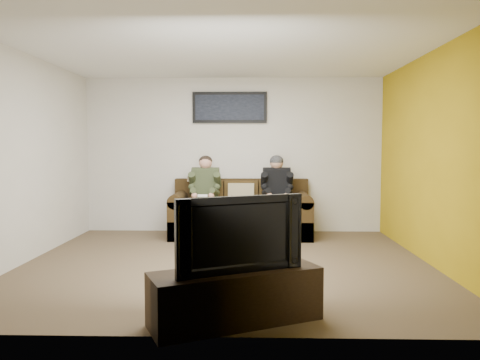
{
  "coord_description": "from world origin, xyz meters",
  "views": [
    {
      "loc": [
        0.32,
        -5.68,
        1.43
      ],
      "look_at": [
        0.14,
        1.2,
        0.95
      ],
      "focal_mm": 35.0,
      "sensor_mm": 36.0,
      "label": 1
    }
  ],
  "objects_px": {
    "cat": "(246,204)",
    "framed_poster": "(230,107)",
    "sofa": "(241,215)",
    "television": "(236,233)",
    "person_left": "(205,192)",
    "tv_stand": "(236,296)",
    "person_right": "(277,192)"
  },
  "relations": [
    {
      "from": "sofa",
      "to": "tv_stand",
      "type": "xyz_separation_m",
      "value": [
        0.05,
        -3.78,
        -0.12
      ]
    },
    {
      "from": "tv_stand",
      "to": "person_left",
      "type": "bearing_deg",
      "value": 74.96
    },
    {
      "from": "tv_stand",
      "to": "television",
      "type": "bearing_deg",
      "value": 0.0
    },
    {
      "from": "person_left",
      "to": "tv_stand",
      "type": "distance_m",
      "value": 3.68
    },
    {
      "from": "person_left",
      "to": "tv_stand",
      "type": "relative_size",
      "value": 0.93
    },
    {
      "from": "person_right",
      "to": "cat",
      "type": "bearing_deg",
      "value": -174.79
    },
    {
      "from": "person_left",
      "to": "person_right",
      "type": "height_order",
      "value": "person_right"
    },
    {
      "from": "cat",
      "to": "tv_stand",
      "type": "xyz_separation_m",
      "value": [
        -0.04,
        -3.55,
        -0.32
      ]
    },
    {
      "from": "person_right",
      "to": "person_left",
      "type": "bearing_deg",
      "value": -179.98
    },
    {
      "from": "framed_poster",
      "to": "tv_stand",
      "type": "bearing_deg",
      "value": -86.6
    },
    {
      "from": "person_right",
      "to": "framed_poster",
      "type": "xyz_separation_m",
      "value": [
        -0.77,
        0.57,
        1.37
      ]
    },
    {
      "from": "sofa",
      "to": "person_right",
      "type": "relative_size",
      "value": 1.69
    },
    {
      "from": "person_right",
      "to": "framed_poster",
      "type": "height_order",
      "value": "framed_poster"
    },
    {
      "from": "television",
      "to": "sofa",
      "type": "bearing_deg",
      "value": 65.92
    },
    {
      "from": "person_left",
      "to": "tv_stand",
      "type": "height_order",
      "value": "person_left"
    },
    {
      "from": "cat",
      "to": "tv_stand",
      "type": "bearing_deg",
      "value": -90.57
    },
    {
      "from": "person_right",
      "to": "framed_poster",
      "type": "bearing_deg",
      "value": 143.41
    },
    {
      "from": "person_right",
      "to": "cat",
      "type": "xyz_separation_m",
      "value": [
        -0.49,
        -0.04,
        -0.19
      ]
    },
    {
      "from": "person_left",
      "to": "cat",
      "type": "xyz_separation_m",
      "value": [
        0.65,
        -0.04,
        -0.19
      ]
    },
    {
      "from": "person_right",
      "to": "framed_poster",
      "type": "distance_m",
      "value": 1.67
    },
    {
      "from": "cat",
      "to": "framed_poster",
      "type": "bearing_deg",
      "value": 114.65
    },
    {
      "from": "framed_poster",
      "to": "tv_stand",
      "type": "relative_size",
      "value": 0.9
    },
    {
      "from": "television",
      "to": "cat",
      "type": "bearing_deg",
      "value": 64.63
    },
    {
      "from": "sofa",
      "to": "framed_poster",
      "type": "distance_m",
      "value": 1.81
    },
    {
      "from": "television",
      "to": "framed_poster",
      "type": "bearing_deg",
      "value": 68.6
    },
    {
      "from": "sofa",
      "to": "person_left",
      "type": "bearing_deg",
      "value": -161.99
    },
    {
      "from": "tv_stand",
      "to": "sofa",
      "type": "bearing_deg",
      "value": 65.92
    },
    {
      "from": "cat",
      "to": "framed_poster",
      "type": "relative_size",
      "value": 0.53
    },
    {
      "from": "person_left",
      "to": "television",
      "type": "xyz_separation_m",
      "value": [
        0.62,
        -3.59,
        0.01
      ]
    },
    {
      "from": "person_left",
      "to": "tv_stand",
      "type": "xyz_separation_m",
      "value": [
        0.62,
        -3.59,
        -0.51
      ]
    },
    {
      "from": "person_left",
      "to": "person_right",
      "type": "distance_m",
      "value": 1.14
    },
    {
      "from": "person_right",
      "to": "television",
      "type": "relative_size",
      "value": 1.23
    }
  ]
}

